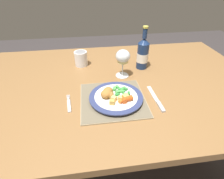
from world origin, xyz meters
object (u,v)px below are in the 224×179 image
at_px(wine_glass, 123,58).
at_px(bottle, 143,54).
at_px(dining_table, 118,92).
at_px(drinking_cup, 81,58).
at_px(fork, 69,104).
at_px(table_knife, 157,100).
at_px(dinner_plate, 116,98).

height_order(wine_glass, bottle, bottle).
xyz_separation_m(dining_table, drinking_cup, (-0.20, 0.22, 0.12)).
relative_size(wine_glass, bottle, 0.63).
xyz_separation_m(dining_table, fork, (-0.26, -0.17, 0.08)).
bearing_deg(table_knife, drinking_cup, 130.05).
relative_size(dining_table, wine_glass, 9.99).
bearing_deg(bottle, wine_glass, -148.99).
bearing_deg(dinner_plate, fork, -179.68).
height_order(fork, wine_glass, wine_glass).
bearing_deg(drinking_cup, wine_glass, -36.01).
height_order(dining_table, bottle, bottle).
bearing_deg(bottle, dinner_plate, -124.63).
height_order(dining_table, dinner_plate, dinner_plate).
xyz_separation_m(table_knife, drinking_cup, (-0.35, 0.42, 0.04)).
bearing_deg(table_knife, wine_glass, 115.54).
height_order(wine_glass, drinking_cup, wine_glass).
bearing_deg(dining_table, dinner_plate, -103.11).
xyz_separation_m(table_knife, bottle, (0.02, 0.33, 0.09)).
distance_m(bottle, drinking_cup, 0.38).
distance_m(dining_table, dinner_plate, 0.19).
bearing_deg(drinking_cup, dining_table, -47.89).
bearing_deg(bottle, drinking_cup, 166.84).
xyz_separation_m(fork, wine_glass, (0.29, 0.22, 0.11)).
bearing_deg(wine_glass, drinking_cup, 143.99).
bearing_deg(table_knife, dinner_plate, 171.29).
xyz_separation_m(dinner_plate, wine_glass, (0.07, 0.22, 0.10)).
relative_size(dining_table, drinking_cup, 17.68).
distance_m(dinner_plate, drinking_cup, 0.42).
distance_m(wine_glass, drinking_cup, 0.29).
bearing_deg(dinner_plate, bottle, 55.37).
distance_m(fork, wine_glass, 0.38).
height_order(dinner_plate, drinking_cup, drinking_cup).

